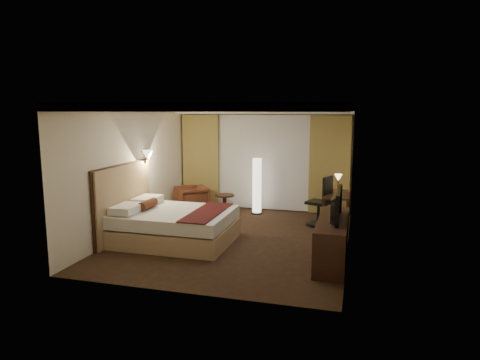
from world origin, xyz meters
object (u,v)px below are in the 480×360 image
(floor_lamp, at_px, (257,186))
(office_chair, at_px, (319,201))
(armchair, at_px, (191,199))
(desk, at_px, (336,210))
(dresser, at_px, (332,240))
(television, at_px, (332,200))
(side_table, at_px, (225,205))
(bed, at_px, (175,226))

(floor_lamp, xyz_separation_m, office_chair, (1.60, -0.71, -0.14))
(armchair, bearing_deg, desk, 50.44)
(armchair, height_order, dresser, armchair)
(dresser, relative_size, television, 1.66)
(armchair, xyz_separation_m, side_table, (0.85, 0.10, -0.13))
(side_table, distance_m, television, 3.90)
(dresser, bearing_deg, office_chair, 101.02)
(bed, relative_size, armchair, 2.87)
(bed, relative_size, office_chair, 1.93)
(floor_lamp, relative_size, dresser, 0.73)
(office_chair, bearing_deg, desk, 28.98)
(bed, distance_m, side_table, 2.35)
(side_table, bearing_deg, office_chair, -8.11)
(desk, distance_m, television, 2.46)
(office_chair, bearing_deg, television, -57.89)
(dresser, xyz_separation_m, television, (-0.03, 0.00, 0.71))
(bed, xyz_separation_m, office_chair, (2.63, 2.00, 0.25))
(floor_lamp, height_order, desk, floor_lamp)
(side_table, distance_m, office_chair, 2.38)
(floor_lamp, distance_m, dresser, 3.66)
(floor_lamp, bearing_deg, armchair, -163.17)
(floor_lamp, relative_size, desk, 1.28)
(floor_lamp, bearing_deg, bed, -110.69)
(bed, height_order, dresser, dresser)
(armchair, xyz_separation_m, desk, (3.58, -0.19, -0.01))
(dresser, bearing_deg, floor_lamp, 124.25)
(side_table, relative_size, desk, 0.47)
(armchair, distance_m, desk, 3.59)
(armchair, xyz_separation_m, floor_lamp, (1.58, 0.48, 0.32))
(armchair, bearing_deg, dresser, 18.52)
(floor_lamp, xyz_separation_m, television, (2.02, -3.01, 0.38))
(desk, distance_m, office_chair, 0.45)
(desk, bearing_deg, side_table, 174.09)
(floor_lamp, relative_size, office_chair, 1.24)
(armchair, distance_m, television, 4.46)
(floor_lamp, xyz_separation_m, desk, (2.00, -0.66, -0.34))
(desk, bearing_deg, bed, -145.90)
(floor_lamp, bearing_deg, side_table, -152.59)
(floor_lamp, distance_m, television, 3.65)
(dresser, height_order, television, television)
(bed, height_order, office_chair, office_chair)
(armchair, relative_size, desk, 0.70)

